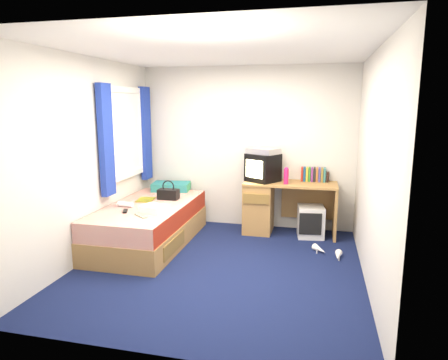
% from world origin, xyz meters
% --- Properties ---
extents(ground, '(3.40, 3.40, 0.00)m').
position_xyz_m(ground, '(0.00, 0.00, 0.00)').
color(ground, '#0C1438').
rests_on(ground, ground).
extents(room_shell, '(3.40, 3.40, 3.40)m').
position_xyz_m(room_shell, '(0.00, 0.00, 1.45)').
color(room_shell, white).
rests_on(room_shell, ground).
extents(bed, '(1.01, 2.00, 0.54)m').
position_xyz_m(bed, '(-1.10, 0.55, 0.27)').
color(bed, '#B2854A').
rests_on(bed, ground).
extents(pillow, '(0.60, 0.44, 0.12)m').
position_xyz_m(pillow, '(-1.12, 1.45, 0.60)').
color(pillow, '#17519B').
rests_on(pillow, bed).
extents(desk, '(1.30, 0.55, 0.75)m').
position_xyz_m(desk, '(0.42, 1.44, 0.41)').
color(desk, '#B2854A').
rests_on(desk, ground).
extents(storage_cube, '(0.40, 0.40, 0.44)m').
position_xyz_m(storage_cube, '(1.00, 1.34, 0.22)').
color(storage_cube, silver).
rests_on(storage_cube, ground).
extents(crt_tv, '(0.54, 0.53, 0.40)m').
position_xyz_m(crt_tv, '(0.29, 1.44, 0.95)').
color(crt_tv, black).
rests_on(crt_tv, desk).
extents(vcr, '(0.51, 0.46, 0.08)m').
position_xyz_m(vcr, '(0.29, 1.44, 1.19)').
color(vcr, silver).
rests_on(vcr, crt_tv).
extents(book_row, '(0.34, 0.13, 0.20)m').
position_xyz_m(book_row, '(1.00, 1.60, 0.85)').
color(book_row, maroon).
rests_on(book_row, desk).
extents(picture_frame, '(0.04, 0.12, 0.14)m').
position_xyz_m(picture_frame, '(1.21, 1.61, 0.82)').
color(picture_frame, black).
rests_on(picture_frame, desk).
extents(pink_water_bottle, '(0.08, 0.08, 0.21)m').
position_xyz_m(pink_water_bottle, '(0.64, 1.31, 0.86)').
color(pink_water_bottle, '#DF1F64').
rests_on(pink_water_bottle, desk).
extents(aerosol_can, '(0.06, 0.06, 0.19)m').
position_xyz_m(aerosol_can, '(0.52, 1.53, 0.84)').
color(aerosol_can, silver).
rests_on(aerosol_can, desk).
extents(handbag, '(0.29, 0.16, 0.27)m').
position_xyz_m(handbag, '(-0.95, 0.90, 0.62)').
color(handbag, black).
rests_on(handbag, bed).
extents(towel, '(0.33, 0.29, 0.09)m').
position_xyz_m(towel, '(-0.87, 0.19, 0.59)').
color(towel, white).
rests_on(towel, bed).
extents(magazine, '(0.25, 0.31, 0.01)m').
position_xyz_m(magazine, '(-1.24, 0.77, 0.55)').
color(magazine, yellow).
rests_on(magazine, bed).
extents(water_bottle, '(0.20, 0.08, 0.07)m').
position_xyz_m(water_bottle, '(-1.34, 0.37, 0.58)').
color(water_bottle, silver).
rests_on(water_bottle, bed).
extents(colour_swatch_fan, '(0.21, 0.18, 0.01)m').
position_xyz_m(colour_swatch_fan, '(-0.95, 0.01, 0.55)').
color(colour_swatch_fan, gold).
rests_on(colour_swatch_fan, bed).
extents(remote_control, '(0.10, 0.17, 0.02)m').
position_xyz_m(remote_control, '(-1.23, 0.15, 0.55)').
color(remote_control, black).
rests_on(remote_control, bed).
extents(window_assembly, '(0.11, 1.42, 1.40)m').
position_xyz_m(window_assembly, '(-1.55, 0.90, 1.42)').
color(window_assembly, silver).
rests_on(window_assembly, room_shell).
extents(white_heels, '(0.38, 0.39, 0.09)m').
position_xyz_m(white_heels, '(1.24, 0.66, 0.04)').
color(white_heels, white).
rests_on(white_heels, ground).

